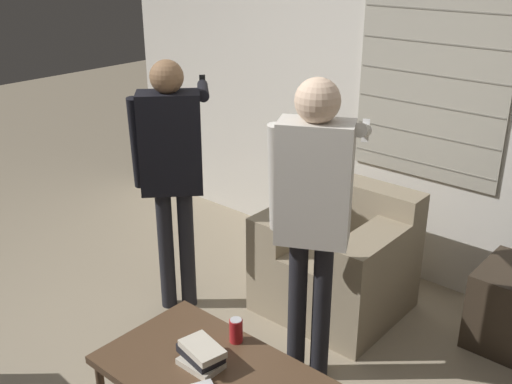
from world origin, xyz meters
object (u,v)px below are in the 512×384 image
(coffee_table, at_px, (212,378))
(person_left_standing, at_px, (172,159))
(armchair_beige, at_px, (338,260))
(person_right_standing, at_px, (314,200))
(book_stack, at_px, (201,355))
(soda_can, at_px, (236,330))

(coffee_table, bearing_deg, person_left_standing, 145.30)
(coffee_table, bearing_deg, armchair_beige, 99.29)
(person_right_standing, height_order, book_stack, person_right_standing)
(coffee_table, relative_size, person_right_standing, 0.64)
(coffee_table, distance_m, book_stack, 0.12)
(armchair_beige, bearing_deg, soda_can, 97.39)
(coffee_table, height_order, person_right_standing, person_right_standing)
(person_right_standing, relative_size, book_stack, 6.53)
(armchair_beige, distance_m, soda_can, 1.17)
(armchair_beige, relative_size, person_left_standing, 0.52)
(person_left_standing, height_order, soda_can, person_left_standing)
(person_left_standing, relative_size, person_right_standing, 0.97)
(person_left_standing, height_order, person_right_standing, person_right_standing)
(armchair_beige, height_order, book_stack, armchair_beige)
(coffee_table, distance_m, person_left_standing, 1.40)
(person_right_standing, relative_size, soda_can, 13.26)
(coffee_table, xyz_separation_m, person_right_standing, (0.03, 0.71, 0.67))
(soda_can, bearing_deg, book_stack, -90.68)
(person_right_standing, height_order, soda_can, person_right_standing)
(coffee_table, distance_m, person_right_standing, 0.98)
(person_right_standing, xyz_separation_m, soda_can, (-0.10, -0.47, -0.57))
(coffee_table, bearing_deg, book_stack, 177.53)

